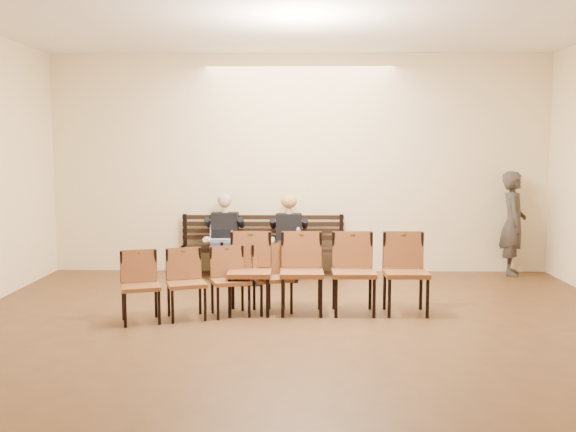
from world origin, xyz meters
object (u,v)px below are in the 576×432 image
(bench, at_px, (262,261))
(seated_man, at_px, (224,237))
(water_bottle, at_px, (298,243))
(chair_row_back, at_px, (209,283))
(chair_row_front, at_px, (328,273))
(bag, at_px, (248,274))
(passerby, at_px, (513,216))
(laptop, at_px, (220,242))
(seated_woman, at_px, (289,240))

(bench, distance_m, seated_man, 0.72)
(bench, bearing_deg, water_bottle, -29.46)
(seated_man, xyz_separation_m, chair_row_back, (0.10, -2.44, -0.21))
(bench, relative_size, chair_row_front, 1.08)
(bag, xyz_separation_m, passerby, (4.13, 0.81, 0.79))
(bench, height_order, water_bottle, water_bottle)
(water_bottle, relative_size, chair_row_front, 0.10)
(seated_man, bearing_deg, laptop, -105.11)
(bag, bearing_deg, seated_woman, 45.14)
(bench, bearing_deg, passerby, 1.44)
(bench, xyz_separation_m, seated_man, (-0.59, -0.12, 0.40))
(bench, distance_m, water_bottle, 0.74)
(bench, height_order, chair_row_front, chair_row_front)
(laptop, bearing_deg, passerby, -9.77)
(water_bottle, height_order, chair_row_back, chair_row_back)
(laptop, height_order, water_bottle, laptop)
(laptop, height_order, chair_row_front, chair_row_front)
(passerby, bearing_deg, bench, 105.44)
(bench, distance_m, seated_woman, 0.57)
(seated_man, height_order, chair_row_back, seated_man)
(water_bottle, bearing_deg, seated_man, 170.06)
(laptop, height_order, passerby, passerby)
(bench, relative_size, passerby, 1.37)
(seated_woman, height_order, passerby, passerby)
(seated_man, bearing_deg, chair_row_back, -87.67)
(seated_man, height_order, bag, seated_man)
(seated_woman, relative_size, laptop, 3.36)
(seated_woman, relative_size, passerby, 0.62)
(laptop, relative_size, chair_row_front, 0.14)
(bag, distance_m, chair_row_back, 1.90)
(laptop, xyz_separation_m, bag, (0.47, -0.42, -0.42))
(passerby, bearing_deg, chair_row_front, 143.22)
(laptop, bearing_deg, chair_row_back, -100.97)
(chair_row_front, bearing_deg, chair_row_back, -172.93)
(water_bottle, relative_size, passerby, 0.12)
(bench, relative_size, bag, 6.26)
(seated_woman, bearing_deg, chair_row_back, -110.42)
(laptop, relative_size, water_bottle, 1.52)
(chair_row_front, distance_m, chair_row_back, 1.43)
(seated_man, relative_size, water_bottle, 5.43)
(seated_man, xyz_separation_m, laptop, (-0.05, -0.17, -0.05))
(seated_man, xyz_separation_m, chair_row_front, (1.52, -2.25, -0.13))
(bag, bearing_deg, seated_man, 125.43)
(seated_man, height_order, water_bottle, seated_man)
(water_bottle, distance_m, bag, 0.93)
(water_bottle, bearing_deg, chair_row_front, -79.99)
(seated_man, distance_m, chair_row_front, 2.72)
(bench, height_order, bag, bench)
(seated_man, distance_m, seated_woman, 1.01)
(bench, height_order, laptop, laptop)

